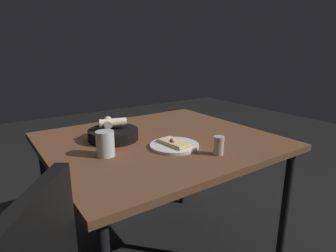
% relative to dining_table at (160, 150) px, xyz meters
% --- Properties ---
extents(dining_table, '(0.99, 1.10, 0.75)m').
position_rel_dining_table_xyz_m(dining_table, '(0.00, 0.00, 0.00)').
color(dining_table, brown).
rests_on(dining_table, ground).
extents(pizza_plate, '(0.23, 0.23, 0.04)m').
position_rel_dining_table_xyz_m(pizza_plate, '(-0.15, 0.01, 0.07)').
color(pizza_plate, white).
rests_on(pizza_plate, dining_table).
extents(bread_basket, '(0.25, 0.25, 0.11)m').
position_rel_dining_table_xyz_m(bread_basket, '(0.12, 0.20, 0.09)').
color(bread_basket, black).
rests_on(bread_basket, dining_table).
extents(beer_glass, '(0.08, 0.08, 0.11)m').
position_rel_dining_table_xyz_m(beer_glass, '(-0.07, 0.32, 0.11)').
color(beer_glass, silver).
rests_on(beer_glass, dining_table).
extents(pepper_shaker, '(0.05, 0.05, 0.08)m').
position_rel_dining_table_xyz_m(pepper_shaker, '(-0.33, -0.09, 0.10)').
color(pepper_shaker, '#BFB299').
rests_on(pepper_shaker, dining_table).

